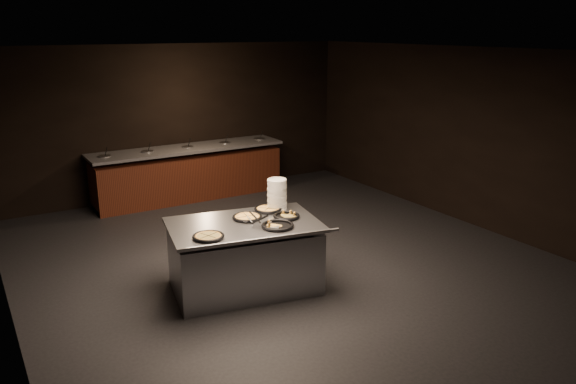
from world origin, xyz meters
The scene contains 11 objects.
room centered at (0.00, 0.00, 1.45)m, with size 7.02×8.02×2.92m.
salad_bar centered at (0.00, 3.56, 0.44)m, with size 3.70×0.83×1.18m.
serving_counter centered at (-0.87, -0.50, 0.42)m, with size 2.02×1.51×0.88m.
plate_stack centered at (-0.22, -0.19, 1.07)m, with size 0.26×0.26×0.39m, color white.
pan_veggie_whole centered at (-1.44, -0.74, 0.90)m, with size 0.37×0.37×0.04m.
pan_cheese_whole centered at (-0.75, -0.36, 0.90)m, with size 0.38×0.38×0.04m.
pan_cheese_slices_a centered at (-0.37, -0.21, 0.90)m, with size 0.36×0.36×0.04m.
pan_cheese_slices_b centered at (-0.58, -0.83, 0.89)m, with size 0.39×0.39×0.04m.
pan_veggie_slices centered at (-0.31, -0.58, 0.89)m, with size 0.34×0.34×0.04m.
server_left centered at (-0.79, -0.57, 0.95)m, with size 0.18×0.30×0.16m.
server_right centered at (-0.74, -0.78, 0.96)m, with size 0.29×0.27×0.17m.
Camera 1 is at (-3.77, -6.35, 3.20)m, focal length 35.00 mm.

